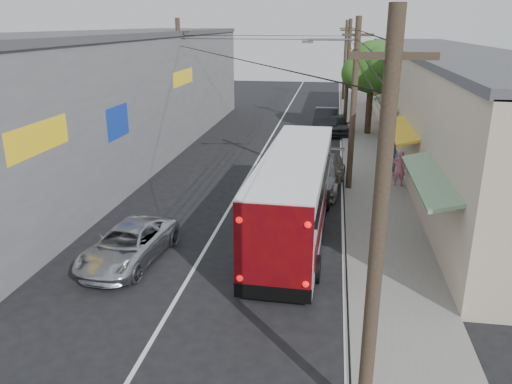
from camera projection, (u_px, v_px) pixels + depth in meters
ground at (154, 338)px, 12.85m from camera, size 120.00×120.00×0.00m
sidewalk at (367, 154)px, 30.60m from camera, size 3.00×80.00×0.12m
building_right at (443, 100)px, 30.83m from camera, size 7.09×40.00×6.25m
building_left at (118, 94)px, 29.76m from camera, size 7.20×36.00×7.25m
utility_poles at (315, 85)px, 30.09m from camera, size 11.80×45.28×8.00m
street_tree at (373, 69)px, 34.69m from camera, size 4.40×4.00×6.60m
coach_bus at (295, 192)px, 18.89m from camera, size 2.76×10.92×3.13m
jeepney at (128, 245)px, 16.76m from camera, size 2.50×4.64×1.24m
parked_suv at (320, 173)px, 24.22m from camera, size 2.72×5.50×1.54m
parked_car_mid at (337, 124)px, 36.28m from camera, size 2.05×4.31×1.42m
parked_car_far at (326, 120)px, 37.30m from camera, size 1.91×5.05×1.65m
pedestrian_near at (399, 169)px, 24.24m from camera, size 0.68×0.50×1.73m
pedestrian_far at (391, 157)px, 26.14m from camera, size 1.09×1.02×1.79m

